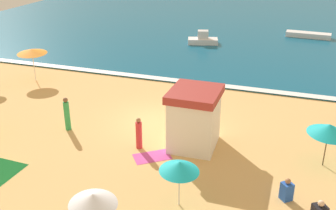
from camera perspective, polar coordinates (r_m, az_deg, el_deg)
name	(u,v)px	position (r m, az deg, el deg)	size (l,w,h in m)	color
ground_plane	(154,120)	(22.15, -2.07, -2.22)	(60.00, 60.00, 0.00)	#E5B26B
ocean_water	(239,20)	(48.11, 10.04, 11.79)	(60.00, 44.00, 0.10)	#0F567A
wave_breaker_foam	(186,81)	(27.61, 2.56, 3.39)	(57.00, 0.70, 0.01)	white
lifeguard_cabana	(194,118)	(19.04, 3.78, -1.85)	(2.29, 2.60, 2.90)	white
beach_umbrella_1	(179,166)	(14.84, 1.64, -8.76)	(2.09, 2.09, 1.95)	silver
beach_umbrella_3	(32,51)	(28.95, -18.84, 7.26)	(2.60, 2.60, 2.31)	silver
beach_umbrella_4	(93,199)	(12.93, -10.66, -13.08)	(2.17, 2.17, 2.27)	silver
beach_umbrella_5	(329,129)	(18.56, 21.97, -3.22)	(2.48, 2.47, 2.10)	#4C3823
beachgoer_0	(287,190)	(16.49, 16.56, -11.60)	(0.56, 0.56, 0.95)	blue
beachgoer_2	(67,114)	(21.45, -14.21, -1.29)	(0.42, 0.42, 1.81)	green
beachgoer_4	(139,134)	(19.14, -4.17, -4.13)	(0.39, 0.39, 1.59)	red
beach_towel_1	(152,157)	(18.74, -2.28, -7.37)	(1.94, 1.80, 0.01)	#D84CA5
small_boat_0	(308,35)	(41.68, 19.36, 9.41)	(4.22, 1.38, 0.47)	white
small_boat_1	(203,39)	(37.19, 4.99, 9.29)	(2.92, 1.92, 1.21)	white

